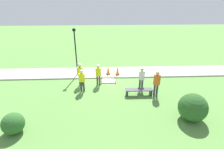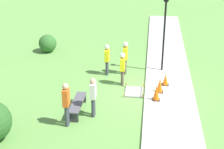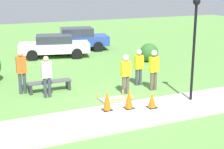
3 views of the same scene
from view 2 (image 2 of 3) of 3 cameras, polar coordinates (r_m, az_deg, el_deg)
ground_plane at (r=16.49m, az=5.48°, el=-3.00°), size 60.00×60.00×0.00m
sidewalk at (r=16.50m, az=9.52°, el=-3.03°), size 28.00×2.32×0.10m
wet_concrete_patch at (r=16.45m, az=3.70°, el=-2.87°), size 1.16×0.91×0.26m
traffic_cone_near_patch at (r=15.52m, az=7.39°, el=-2.97°), size 0.34×0.34×0.75m
traffic_cone_far_patch at (r=16.25m, az=7.95°, el=-1.75°), size 0.34×0.34×0.73m
traffic_cone_sidewalk_edge at (r=17.02m, az=8.88°, el=-0.84°), size 0.34×0.34×0.58m
park_bench at (r=14.79m, az=-5.73°, el=-4.97°), size 1.87×0.44×0.47m
worker_supervisor at (r=18.00m, az=2.24°, el=3.27°), size 0.40×0.26×1.79m
worker_assistant at (r=17.92m, az=-0.84°, el=2.89°), size 0.40×0.24×1.68m
worker_trainee at (r=16.78m, az=1.77°, el=1.41°), size 0.40×0.25×1.70m
bystander_in_orange_shirt at (r=13.53m, az=-7.62°, el=-4.50°), size 0.40×0.24×1.86m
bystander_in_gray_shirt at (r=14.11m, az=-3.16°, el=-3.41°), size 0.40×0.23×1.74m
lamppost_near at (r=17.97m, az=8.76°, el=8.36°), size 0.28×0.28×3.94m
shrub_rounded_near at (r=21.66m, az=-10.65°, el=5.11°), size 1.10×1.10×1.10m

